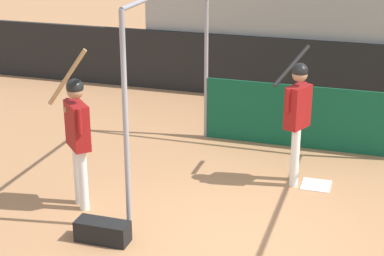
{
  "coord_description": "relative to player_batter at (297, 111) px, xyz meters",
  "views": [
    {
      "loc": [
        1.5,
        -7.05,
        4.22
      ],
      "look_at": [
        -1.1,
        1.2,
        1.05
      ],
      "focal_mm": 60.0,
      "sensor_mm": 36.0,
      "label": 1
    }
  ],
  "objects": [
    {
      "name": "player_batter",
      "position": [
        0.0,
        0.0,
        0.0
      ],
      "size": [
        0.6,
        0.92,
        2.04
      ],
      "rotation": [
        0.0,
        0.0,
        1.16
      ],
      "color": "white",
      "rests_on": "ground"
    },
    {
      "name": "ground_plane",
      "position": [
        -0.28,
        -2.06,
        -1.17
      ],
      "size": [
        60.0,
        60.0,
        0.0
      ],
      "primitive_type": "plane",
      "color": "#A8754C"
    },
    {
      "name": "batting_cage",
      "position": [
        0.2,
        0.86,
        0.05
      ],
      "size": [
        4.21,
        3.7,
        2.96
      ],
      "color": "gray",
      "rests_on": "ground"
    },
    {
      "name": "outfield_wall",
      "position": [
        -0.28,
        4.18,
        -0.5
      ],
      "size": [
        24.0,
        0.12,
        1.34
      ],
      "color": "black",
      "rests_on": "ground"
    },
    {
      "name": "player_waiting",
      "position": [
        -2.77,
        -1.7,
        -0.0
      ],
      "size": [
        0.8,
        0.68,
        2.22
      ],
      "rotation": [
        0.0,
        0.0,
        2.34
      ],
      "color": "white",
      "rests_on": "ground"
    },
    {
      "name": "equipment_bag",
      "position": [
        -2.06,
        -2.52,
        -1.03
      ],
      "size": [
        0.7,
        0.28,
        0.28
      ],
      "color": "black",
      "rests_on": "ground"
    },
    {
      "name": "home_plate",
      "position": [
        0.35,
        -0.01,
        -1.17
      ],
      "size": [
        0.44,
        0.44,
        0.02
      ],
      "color": "white",
      "rests_on": "ground"
    },
    {
      "name": "bleacher_section",
      "position": [
        -0.28,
        5.45,
        0.14
      ],
      "size": [
        7.6,
        2.4,
        2.62
      ],
      "color": "#9E9E99",
      "rests_on": "ground"
    }
  ]
}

